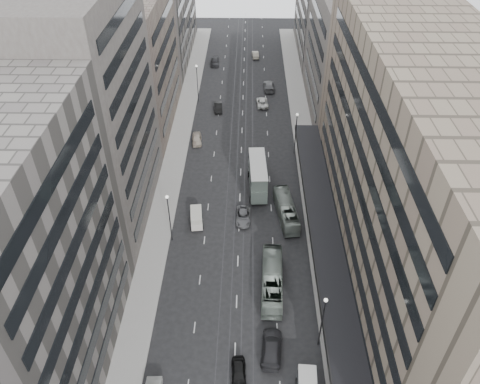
# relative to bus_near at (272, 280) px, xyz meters

# --- Properties ---
(ground) EXTENTS (220.00, 220.00, 0.00)m
(ground) POSITION_rel_bus_near_xyz_m (-4.53, -3.38, -1.53)
(ground) COLOR black
(ground) RESTS_ON ground
(sidewalk_right) EXTENTS (4.00, 125.00, 0.15)m
(sidewalk_right) POSITION_rel_bus_near_xyz_m (7.47, 34.12, -1.45)
(sidewalk_right) COLOR gray
(sidewalk_right) RESTS_ON ground
(sidewalk_left) EXTENTS (4.00, 125.00, 0.15)m
(sidewalk_left) POSITION_rel_bus_near_xyz_m (-16.53, 34.12, -1.45)
(sidewalk_left) COLOR gray
(sidewalk_left) RESTS_ON ground
(department_store) EXTENTS (19.20, 60.00, 30.00)m
(department_store) POSITION_rel_bus_near_xyz_m (16.92, 4.62, 13.42)
(department_store) COLOR #766956
(department_store) RESTS_ON ground
(building_right_mid) EXTENTS (15.00, 28.00, 24.00)m
(building_right_mid) POSITION_rel_bus_near_xyz_m (16.97, 48.62, 10.47)
(building_right_mid) COLOR #4B4541
(building_right_mid) RESTS_ON ground
(building_left_a) EXTENTS (15.00, 28.00, 30.00)m
(building_left_a) POSITION_rel_bus_near_xyz_m (-26.03, -11.38, 13.47)
(building_left_a) COLOR slate
(building_left_a) RESTS_ON ground
(building_left_b) EXTENTS (15.00, 26.00, 34.00)m
(building_left_b) POSITION_rel_bus_near_xyz_m (-26.03, 15.62, 15.47)
(building_left_b) COLOR #4B4541
(building_left_b) RESTS_ON ground
(building_left_c) EXTENTS (15.00, 28.00, 25.00)m
(building_left_c) POSITION_rel_bus_near_xyz_m (-26.03, 42.62, 10.97)
(building_left_c) COLOR #706457
(building_left_c) RESTS_ON ground
(building_left_d) EXTENTS (15.00, 38.00, 28.00)m
(building_left_d) POSITION_rel_bus_near_xyz_m (-26.03, 75.62, 12.47)
(building_left_d) COLOR slate
(building_left_d) RESTS_ON ground
(lamp_right_near) EXTENTS (0.44, 0.44, 8.32)m
(lamp_right_near) POSITION_rel_bus_near_xyz_m (5.17, -8.38, 3.68)
(lamp_right_near) COLOR #262628
(lamp_right_near) RESTS_ON ground
(lamp_right_far) EXTENTS (0.44, 0.44, 8.32)m
(lamp_right_far) POSITION_rel_bus_near_xyz_m (5.17, 31.62, 3.68)
(lamp_right_far) COLOR #262628
(lamp_right_far) RESTS_ON ground
(lamp_left_near) EXTENTS (0.44, 0.44, 8.32)m
(lamp_left_near) POSITION_rel_bus_near_xyz_m (-14.23, 8.62, 3.68)
(lamp_left_near) COLOR #262628
(lamp_left_near) RESTS_ON ground
(lamp_left_far) EXTENTS (0.44, 0.44, 8.32)m
(lamp_left_far) POSITION_rel_bus_near_xyz_m (-14.23, 51.62, 3.68)
(lamp_left_far) COLOR #262628
(lamp_left_far) RESTS_ON ground
(bus_near) EXTENTS (2.99, 11.06, 3.06)m
(bus_near) POSITION_rel_bus_near_xyz_m (0.00, 0.00, 0.00)
(bus_near) COLOR gray
(bus_near) RESTS_ON ground
(bus_far) EXTENTS (3.71, 10.24, 2.79)m
(bus_far) POSITION_rel_bus_near_xyz_m (2.63, 14.04, -0.13)
(bus_far) COLOR gray
(bus_far) RESTS_ON ground
(double_decker) EXTENTS (3.26, 9.48, 5.12)m
(double_decker) POSITION_rel_bus_near_xyz_m (-1.68, 20.97, 1.23)
(double_decker) COLOR gray
(double_decker) RESTS_ON ground
(panel_van) EXTENTS (2.22, 3.92, 2.36)m
(panel_van) POSITION_rel_bus_near_xyz_m (-10.94, 12.12, -0.23)
(panel_van) COLOR silver
(panel_van) RESTS_ON ground
(sedan_0) EXTENTS (1.83, 4.10, 1.37)m
(sedan_0) POSITION_rel_bus_near_xyz_m (-4.04, -12.60, -0.84)
(sedan_0) COLOR black
(sedan_0) RESTS_ON ground
(sedan_2) EXTENTS (2.22, 4.81, 1.34)m
(sedan_2) POSITION_rel_bus_near_xyz_m (-3.93, 13.24, -0.86)
(sedan_2) COLOR #58585B
(sedan_2) RESTS_ON ground
(sedan_3) EXTENTS (2.85, 5.99, 1.68)m
(sedan_3) POSITION_rel_bus_near_xyz_m (-0.35, -9.49, -0.69)
(sedan_3) COLOR #232325
(sedan_3) RESTS_ON ground
(sedan_4) EXTENTS (2.22, 4.60, 1.52)m
(sedan_4) POSITION_rel_bus_near_xyz_m (-13.03, 35.05, -0.77)
(sedan_4) COLOR #B4A695
(sedan_4) RESTS_ON ground
(sedan_5) EXTENTS (1.97, 4.63, 1.48)m
(sedan_5) POSITION_rel_bus_near_xyz_m (-9.67, 47.63, -0.79)
(sedan_5) COLOR black
(sedan_5) RESTS_ON ground
(sedan_6) EXTENTS (2.68, 5.19, 1.40)m
(sedan_6) POSITION_rel_bus_near_xyz_m (-0.38, 50.10, -0.83)
(sedan_6) COLOR silver
(sedan_6) RESTS_ON ground
(sedan_7) EXTENTS (2.53, 5.85, 1.68)m
(sedan_7) POSITION_rel_bus_near_xyz_m (1.26, 57.73, -0.69)
(sedan_7) COLOR #5B5C5E
(sedan_7) RESTS_ON ground
(sedan_8) EXTENTS (2.09, 4.97, 1.68)m
(sedan_8) POSITION_rel_bus_near_xyz_m (-11.82, 71.16, -0.69)
(sedan_8) COLOR #232325
(sedan_8) RESTS_ON ground
(sedan_9) EXTENTS (1.86, 4.50, 1.45)m
(sedan_9) POSITION_rel_bus_near_xyz_m (-1.68, 76.04, -0.80)
(sedan_9) COLOR #ABA28D
(sedan_9) RESTS_ON ground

